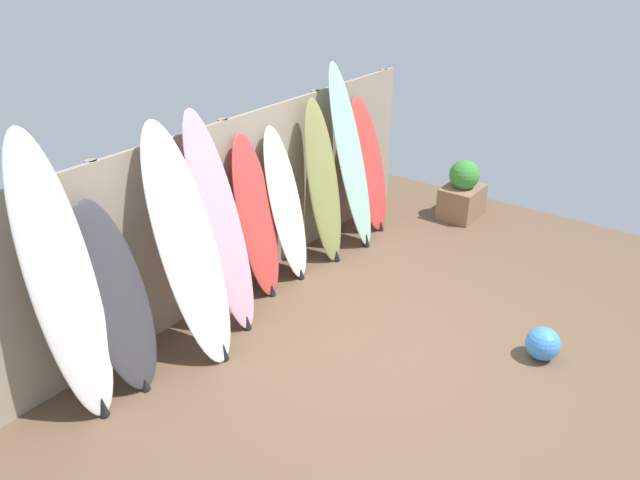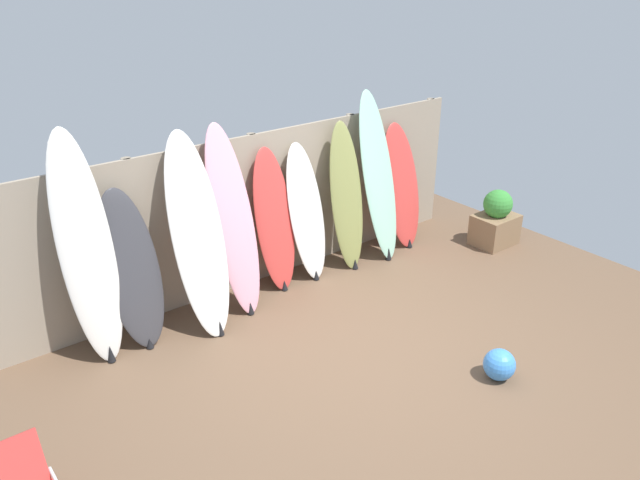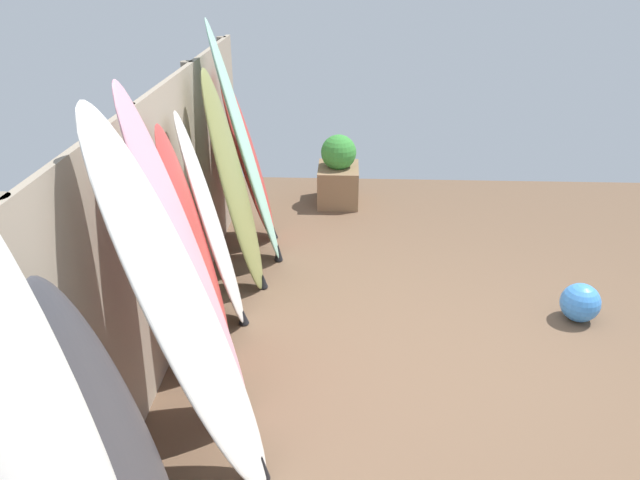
{
  "view_description": "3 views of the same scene",
  "coord_description": "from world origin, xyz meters",
  "px_view_note": "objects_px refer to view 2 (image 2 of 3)",
  "views": [
    {
      "loc": [
        -4.05,
        -2.12,
        3.41
      ],
      "look_at": [
        0.0,
        0.9,
        0.87
      ],
      "focal_mm": 35.0,
      "sensor_mm": 36.0,
      "label": 1
    },
    {
      "loc": [
        -3.53,
        -3.74,
        3.66
      ],
      "look_at": [
        -0.18,
        0.57,
        1.09
      ],
      "focal_mm": 35.0,
      "sensor_mm": 36.0,
      "label": 2
    },
    {
      "loc": [
        -3.47,
        0.79,
        2.61
      ],
      "look_at": [
        0.36,
        0.96,
        0.8
      ],
      "focal_mm": 35.0,
      "sensor_mm": 36.0,
      "label": 3
    }
  ],
  "objects_px": {
    "surfboard_olive_6": "(347,198)",
    "surfboard_white_5": "(306,213)",
    "surfboard_charcoal_1": "(132,270)",
    "surfboard_red_4": "(275,221)",
    "surfboard_white_2": "(198,236)",
    "surfboard_pink_3": "(233,222)",
    "surfboard_seafoam_7": "(378,178)",
    "surfboard_red_8": "(402,186)",
    "surfboard_white_0": "(87,252)",
    "planter_box": "(496,221)",
    "beach_ball": "(499,365)"
  },
  "relations": [
    {
      "from": "surfboard_pink_3",
      "to": "surfboard_olive_6",
      "type": "xyz_separation_m",
      "value": [
        1.61,
        0.04,
        -0.11
      ]
    },
    {
      "from": "surfboard_red_4",
      "to": "planter_box",
      "type": "xyz_separation_m",
      "value": [
        2.98,
        -0.86,
        -0.49
      ]
    },
    {
      "from": "surfboard_white_5",
      "to": "surfboard_white_2",
      "type": "bearing_deg",
      "value": -172.7
    },
    {
      "from": "surfboard_pink_3",
      "to": "surfboard_seafoam_7",
      "type": "bearing_deg",
      "value": 0.52
    },
    {
      "from": "surfboard_seafoam_7",
      "to": "surfboard_red_8",
      "type": "distance_m",
      "value": 0.54
    },
    {
      "from": "surfboard_olive_6",
      "to": "planter_box",
      "type": "height_order",
      "value": "surfboard_olive_6"
    },
    {
      "from": "surfboard_white_2",
      "to": "surfboard_white_5",
      "type": "xyz_separation_m",
      "value": [
        1.52,
        0.19,
        -0.2
      ]
    },
    {
      "from": "surfboard_seafoam_7",
      "to": "beach_ball",
      "type": "xyz_separation_m",
      "value": [
        -0.88,
        -2.65,
        -0.9
      ]
    },
    {
      "from": "surfboard_charcoal_1",
      "to": "surfboard_white_2",
      "type": "bearing_deg",
      "value": -9.36
    },
    {
      "from": "surfboard_white_0",
      "to": "surfboard_charcoal_1",
      "type": "height_order",
      "value": "surfboard_white_0"
    },
    {
      "from": "surfboard_charcoal_1",
      "to": "surfboard_red_8",
      "type": "xyz_separation_m",
      "value": [
        3.74,
        0.05,
        0.01
      ]
    },
    {
      "from": "surfboard_white_2",
      "to": "beach_ball",
      "type": "distance_m",
      "value": 3.18
    },
    {
      "from": "surfboard_pink_3",
      "to": "surfboard_olive_6",
      "type": "distance_m",
      "value": 1.61
    },
    {
      "from": "surfboard_white_0",
      "to": "surfboard_red_8",
      "type": "bearing_deg",
      "value": 0.54
    },
    {
      "from": "surfboard_charcoal_1",
      "to": "beach_ball",
      "type": "relative_size",
      "value": 5.39
    },
    {
      "from": "planter_box",
      "to": "beach_ball",
      "type": "xyz_separation_m",
      "value": [
        -2.35,
        -1.89,
        -0.19
      ]
    },
    {
      "from": "surfboard_pink_3",
      "to": "beach_ball",
      "type": "bearing_deg",
      "value": -65.02
    },
    {
      "from": "surfboard_olive_6",
      "to": "beach_ball",
      "type": "relative_size",
      "value": 6.08
    },
    {
      "from": "surfboard_charcoal_1",
      "to": "surfboard_white_5",
      "type": "distance_m",
      "value": 2.2
    },
    {
      "from": "surfboard_olive_6",
      "to": "surfboard_seafoam_7",
      "type": "height_order",
      "value": "surfboard_seafoam_7"
    },
    {
      "from": "surfboard_charcoal_1",
      "to": "surfboard_white_5",
      "type": "relative_size",
      "value": 0.98
    },
    {
      "from": "planter_box",
      "to": "beach_ball",
      "type": "height_order",
      "value": "planter_box"
    },
    {
      "from": "surfboard_olive_6",
      "to": "surfboard_seafoam_7",
      "type": "distance_m",
      "value": 0.52
    },
    {
      "from": "surfboard_white_2",
      "to": "surfboard_pink_3",
      "type": "bearing_deg",
      "value": 10.35
    },
    {
      "from": "surfboard_charcoal_1",
      "to": "surfboard_red_4",
      "type": "bearing_deg",
      "value": 2.94
    },
    {
      "from": "surfboard_red_8",
      "to": "planter_box",
      "type": "bearing_deg",
      "value": -39.83
    },
    {
      "from": "surfboard_olive_6",
      "to": "surfboard_white_0",
      "type": "bearing_deg",
      "value": 179.97
    },
    {
      "from": "surfboard_seafoam_7",
      "to": "planter_box",
      "type": "relative_size",
      "value": 2.75
    },
    {
      "from": "surfboard_red_8",
      "to": "planter_box",
      "type": "relative_size",
      "value": 2.12
    },
    {
      "from": "surfboard_charcoal_1",
      "to": "surfboard_red_8",
      "type": "height_order",
      "value": "surfboard_red_8"
    },
    {
      "from": "surfboard_red_8",
      "to": "surfboard_red_4",
      "type": "bearing_deg",
      "value": 178.94
    },
    {
      "from": "surfboard_white_0",
      "to": "beach_ball",
      "type": "bearing_deg",
      "value": -44.06
    },
    {
      "from": "surfboard_white_0",
      "to": "surfboard_olive_6",
      "type": "distance_m",
      "value": 3.15
    },
    {
      "from": "planter_box",
      "to": "surfboard_seafoam_7",
      "type": "bearing_deg",
      "value": 152.49
    },
    {
      "from": "surfboard_olive_6",
      "to": "surfboard_white_5",
      "type": "bearing_deg",
      "value": 172.78
    },
    {
      "from": "planter_box",
      "to": "beach_ball",
      "type": "relative_size",
      "value": 2.58
    },
    {
      "from": "surfboard_white_5",
      "to": "surfboard_olive_6",
      "type": "xyz_separation_m",
      "value": [
        0.56,
        -0.07,
        0.08
      ]
    },
    {
      "from": "surfboard_white_2",
      "to": "surfboard_red_4",
      "type": "relative_size",
      "value": 1.22
    },
    {
      "from": "surfboard_olive_6",
      "to": "surfboard_red_8",
      "type": "relative_size",
      "value": 1.11
    },
    {
      "from": "surfboard_white_5",
      "to": "surfboard_seafoam_7",
      "type": "xyz_separation_m",
      "value": [
        1.06,
        -0.09,
        0.23
      ]
    },
    {
      "from": "surfboard_white_0",
      "to": "surfboard_white_2",
      "type": "height_order",
      "value": "surfboard_white_0"
    },
    {
      "from": "surfboard_seafoam_7",
      "to": "surfboard_white_2",
      "type": "bearing_deg",
      "value": -177.68
    },
    {
      "from": "surfboard_white_2",
      "to": "beach_ball",
      "type": "xyz_separation_m",
      "value": [
        1.7,
        -2.55,
        -0.86
      ]
    },
    {
      "from": "surfboard_white_2",
      "to": "surfboard_white_5",
      "type": "bearing_deg",
      "value": 7.3
    },
    {
      "from": "surfboard_charcoal_1",
      "to": "surfboard_white_2",
      "type": "height_order",
      "value": "surfboard_white_2"
    },
    {
      "from": "surfboard_charcoal_1",
      "to": "surfboard_white_5",
      "type": "bearing_deg",
      "value": 2.16
    },
    {
      "from": "surfboard_white_5",
      "to": "planter_box",
      "type": "xyz_separation_m",
      "value": [
        2.53,
        -0.86,
        -0.48
      ]
    },
    {
      "from": "surfboard_charcoal_1",
      "to": "planter_box",
      "type": "distance_m",
      "value": 4.81
    },
    {
      "from": "beach_ball",
      "to": "surfboard_white_5",
      "type": "bearing_deg",
      "value": 93.73
    },
    {
      "from": "surfboard_red_4",
      "to": "surfboard_olive_6",
      "type": "distance_m",
      "value": 1.01
    }
  ]
}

